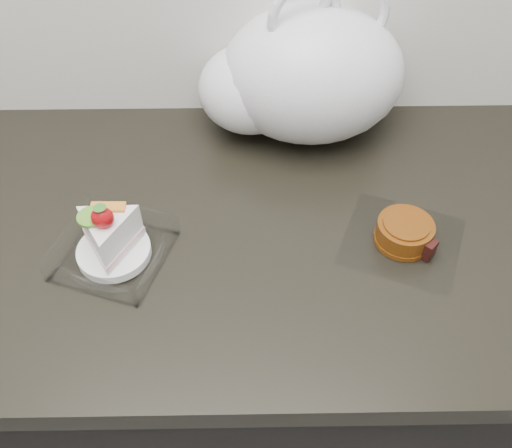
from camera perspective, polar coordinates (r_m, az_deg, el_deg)
counter at (r=1.29m, az=-5.74°, el=-13.56°), size 2.04×0.64×0.90m
cake_tray at (r=0.87m, az=-14.24°, el=-1.86°), size 0.19×0.19×0.12m
mooncake_wrap at (r=0.91m, az=14.65°, el=-1.00°), size 0.22×0.22×0.04m
plastic_bag at (r=1.03m, az=4.40°, el=14.49°), size 0.40×0.32×0.29m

